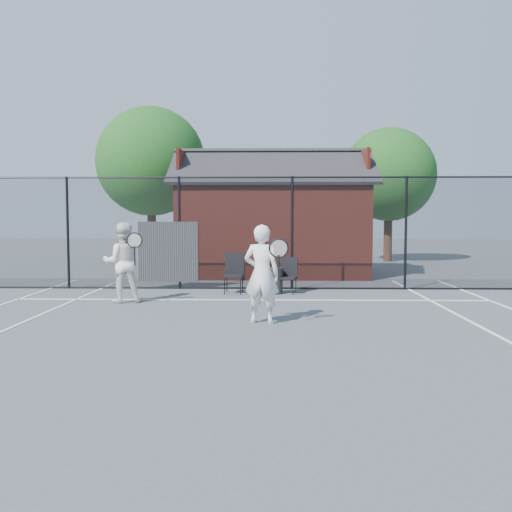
{
  "coord_description": "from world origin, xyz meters",
  "views": [
    {
      "loc": [
        0.39,
        -10.13,
        1.95
      ],
      "look_at": [
        0.11,
        1.96,
        1.1
      ],
      "focal_mm": 40.0,
      "sensor_mm": 36.0,
      "label": 1
    }
  ],
  "objects_px": {
    "chair_left": "(287,276)",
    "player_back": "(123,262)",
    "clubhouse": "(272,226)",
    "chair_right": "(234,274)",
    "player_front": "(262,274)",
    "waste_bin": "(274,281)"
  },
  "relations": [
    {
      "from": "player_back",
      "to": "waste_bin",
      "type": "height_order",
      "value": "player_back"
    },
    {
      "from": "chair_left",
      "to": "player_back",
      "type": "bearing_deg",
      "value": -144.24
    },
    {
      "from": "player_front",
      "to": "chair_right",
      "type": "distance_m",
      "value": 4.04
    },
    {
      "from": "chair_left",
      "to": "player_front",
      "type": "bearing_deg",
      "value": -84.47
    },
    {
      "from": "player_front",
      "to": "waste_bin",
      "type": "distance_m",
      "value": 4.0
    },
    {
      "from": "player_back",
      "to": "chair_left",
      "type": "relative_size",
      "value": 2.02
    },
    {
      "from": "chair_right",
      "to": "player_front",
      "type": "bearing_deg",
      "value": -74.87
    },
    {
      "from": "player_front",
      "to": "chair_left",
      "type": "distance_m",
      "value": 4.02
    },
    {
      "from": "clubhouse",
      "to": "player_front",
      "type": "distance_m",
      "value": 8.88
    },
    {
      "from": "clubhouse",
      "to": "player_back",
      "type": "relative_size",
      "value": 3.6
    },
    {
      "from": "waste_bin",
      "to": "chair_right",
      "type": "bearing_deg",
      "value": 180.0
    },
    {
      "from": "clubhouse",
      "to": "chair_right",
      "type": "height_order",
      "value": "clubhouse"
    },
    {
      "from": "clubhouse",
      "to": "chair_right",
      "type": "distance_m",
      "value": 5.12
    },
    {
      "from": "chair_right",
      "to": "clubhouse",
      "type": "bearing_deg",
      "value": 82.69
    },
    {
      "from": "clubhouse",
      "to": "waste_bin",
      "type": "xyz_separation_m",
      "value": [
        0.01,
        -4.9,
        -1.28
      ]
    },
    {
      "from": "chair_left",
      "to": "chair_right",
      "type": "distance_m",
      "value": 1.35
    },
    {
      "from": "player_back",
      "to": "clubhouse",
      "type": "bearing_deg",
      "value": 61.93
    },
    {
      "from": "player_front",
      "to": "waste_bin",
      "type": "relative_size",
      "value": 2.74
    },
    {
      "from": "player_back",
      "to": "chair_right",
      "type": "relative_size",
      "value": 1.8
    },
    {
      "from": "chair_right",
      "to": "waste_bin",
      "type": "xyz_separation_m",
      "value": [
        1.01,
        0.0,
        -0.17
      ]
    },
    {
      "from": "clubhouse",
      "to": "player_front",
      "type": "relative_size",
      "value": 3.62
    },
    {
      "from": "clubhouse",
      "to": "chair_left",
      "type": "distance_m",
      "value": 5.05
    }
  ]
}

